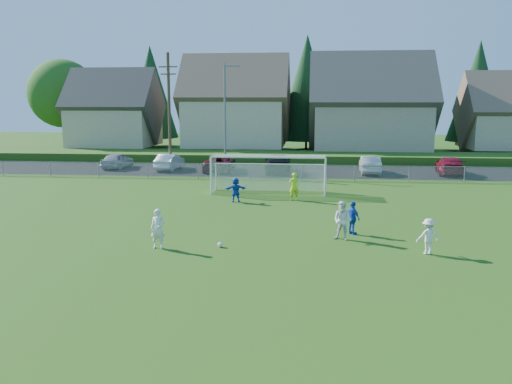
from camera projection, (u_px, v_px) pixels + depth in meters
ground at (233, 266)px, 19.88m from camera, size 160.00×160.00×0.00m
asphalt_lot at (280, 170)px, 46.85m from camera, size 60.00×60.00×0.00m
grass_embankment at (284, 157)px, 54.13m from camera, size 70.00×6.00×0.80m
soccer_ball at (220, 245)px, 22.37m from camera, size 0.22×0.22×0.22m
player_white_a at (158, 229)px, 22.10m from camera, size 0.61×0.41×1.63m
player_white_b at (343, 221)px, 23.40m from camera, size 1.03×0.94×1.72m
player_white_c at (428, 236)px, 21.31m from camera, size 1.00×0.69×1.42m
player_blue_a at (353, 218)px, 24.45m from camera, size 0.82×0.92×1.50m
player_blue_b at (236, 190)px, 32.26m from camera, size 1.42×0.81×1.46m
goalkeeper at (294, 186)px, 32.80m from camera, size 0.71×0.56×1.69m
car_a at (117, 160)px, 48.26m from camera, size 2.01×4.26×1.41m
car_b at (170, 162)px, 47.13m from camera, size 1.74×4.30×1.39m
car_c at (219, 163)px, 46.28m from camera, size 2.61×5.21×1.42m
car_d at (278, 163)px, 45.46m from camera, size 2.56×5.45×1.54m
car_f at (370, 165)px, 44.81m from camera, size 1.60×4.41×1.45m
car_g at (450, 166)px, 44.22m from camera, size 2.61×5.17×1.44m
soccer_goal at (269, 168)px, 35.35m from camera, size 7.42×1.90×2.50m
chainlink_fence at (275, 172)px, 41.35m from camera, size 52.06×0.06×1.20m
streetlight at (226, 114)px, 45.03m from camera, size 1.38×0.18×9.00m
utility_pole at (169, 110)px, 46.48m from camera, size 1.60×0.26×10.00m
houses_row at (306, 88)px, 60.09m from camera, size 53.90×11.45×13.27m
tree_row at (299, 93)px, 66.41m from camera, size 65.98×12.36×13.80m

